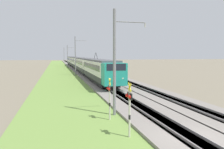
% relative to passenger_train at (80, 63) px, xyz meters
% --- Properties ---
extents(ground_plane, '(400.00, 400.00, 0.00)m').
position_rel_passenger_train_xyz_m(ground_plane, '(-54.62, 0.00, -2.34)').
color(ground_plane, '#7A705B').
extents(ballast_main, '(240.00, 4.40, 0.30)m').
position_rel_passenger_train_xyz_m(ballast_main, '(-4.62, 0.00, -2.19)').
color(ballast_main, gray).
rests_on(ballast_main, ground).
extents(ballast_adjacent, '(240.00, 4.40, 0.30)m').
position_rel_passenger_train_xyz_m(ballast_adjacent, '(-4.62, -4.25, -2.19)').
color(ballast_adjacent, gray).
rests_on(ballast_adjacent, ground).
extents(track_main, '(240.00, 1.57, 0.45)m').
position_rel_passenger_train_xyz_m(track_main, '(-4.62, 0.00, -2.18)').
color(track_main, '#4C4238').
rests_on(track_main, ground).
extents(track_adjacent, '(240.00, 1.57, 0.45)m').
position_rel_passenger_train_xyz_m(track_adjacent, '(-4.62, -4.25, -2.18)').
color(track_adjacent, '#4C4238').
rests_on(track_adjacent, ground).
extents(grass_verge, '(240.00, 9.02, 0.12)m').
position_rel_passenger_train_xyz_m(grass_verge, '(-4.62, 5.28, -2.28)').
color(grass_verge, olive).
rests_on(grass_verge, ground).
extents(passenger_train, '(79.72, 2.93, 5.01)m').
position_rel_passenger_train_xyz_m(passenger_train, '(0.00, 0.00, 0.00)').
color(passenger_train, teal).
rests_on(passenger_train, ground).
extents(crossing_signal_near, '(0.70, 0.23, 3.14)m').
position_rel_passenger_train_xyz_m(crossing_signal_near, '(-53.25, 2.94, -0.44)').
color(crossing_signal_near, beige).
rests_on(crossing_signal_near, ground).
extents(crossing_signal_aux, '(0.70, 0.23, 3.04)m').
position_rel_passenger_train_xyz_m(crossing_signal_aux, '(-49.83, 3.21, -0.50)').
color(crossing_signal_aux, beige).
rests_on(crossing_signal_aux, ground).
extents(catenary_mast_near, '(0.22, 2.56, 7.96)m').
position_rel_passenger_train_xyz_m(catenary_mast_near, '(-48.74, 2.50, 1.78)').
color(catenary_mast_near, slate).
rests_on(catenary_mast_near, ground).
extents(catenary_mast_mid, '(0.22, 2.56, 8.66)m').
position_rel_passenger_train_xyz_m(catenary_mast_mid, '(-15.79, 2.51, 2.13)').
color(catenary_mast_mid, slate).
rests_on(catenary_mast_mid, ground).
extents(catenary_mast_far, '(0.22, 2.56, 8.25)m').
position_rel_passenger_train_xyz_m(catenary_mast_far, '(17.17, 2.50, 1.93)').
color(catenary_mast_far, slate).
rests_on(catenary_mast_far, ground).
extents(catenary_mast_distant, '(0.22, 2.56, 8.43)m').
position_rel_passenger_train_xyz_m(catenary_mast_distant, '(50.12, 2.50, 2.02)').
color(catenary_mast_distant, slate).
rests_on(catenary_mast_distant, ground).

